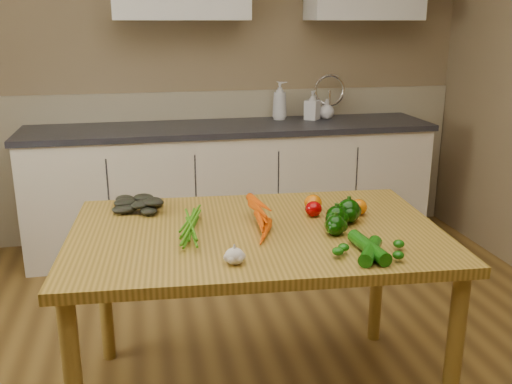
{
  "coord_description": "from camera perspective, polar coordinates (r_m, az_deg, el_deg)",
  "views": [
    {
      "loc": [
        -0.42,
        -1.71,
        1.6
      ],
      "look_at": [
        0.07,
        0.64,
        0.87
      ],
      "focal_mm": 40.0,
      "sensor_mm": 36.0,
      "label": 1
    }
  ],
  "objects": [
    {
      "name": "pepper_b",
      "position": [
        2.39,
        9.23,
        -1.88
      ],
      "size": [
        0.1,
        0.1,
        0.1
      ],
      "primitive_type": "sphere",
      "color": "black",
      "rests_on": "table"
    },
    {
      "name": "pepper_c",
      "position": [
        2.24,
        7.95,
        -3.32
      ],
      "size": [
        0.08,
        0.08,
        0.08
      ],
      "primitive_type": "sphere",
      "color": "black",
      "rests_on": "table"
    },
    {
      "name": "soap_bottle_a",
      "position": [
        4.21,
        2.39,
        9.11
      ],
      "size": [
        0.14,
        0.14,
        0.28
      ],
      "primitive_type": "imported",
      "rotation": [
        0.0,
        0.0,
        1.11
      ],
      "color": "silver",
      "rests_on": "counter_run"
    },
    {
      "name": "zucchini_b",
      "position": [
        2.06,
        11.37,
        -5.82
      ],
      "size": [
        0.15,
        0.19,
        0.05
      ],
      "primitive_type": "cylinder",
      "rotation": [
        1.57,
        0.0,
        -0.58
      ],
      "color": "#0D4707",
      "rests_on": "table"
    },
    {
      "name": "garlic_bulb",
      "position": [
        1.97,
        -2.17,
        -6.41
      ],
      "size": [
        0.07,
        0.07,
        0.06
      ],
      "primitive_type": "ellipsoid",
      "color": "beige",
      "rests_on": "table"
    },
    {
      "name": "counter_run",
      "position": [
        4.12,
        -2.38,
        0.67
      ],
      "size": [
        2.84,
        0.64,
        1.14
      ],
      "color": "beige",
      "rests_on": "ground"
    },
    {
      "name": "tomato_b",
      "position": [
        2.52,
        5.72,
        -1.07
      ],
      "size": [
        0.08,
        0.08,
        0.07
      ],
      "primitive_type": "ellipsoid",
      "color": "#CD6005",
      "rests_on": "table"
    },
    {
      "name": "soap_bottle_c",
      "position": [
        4.29,
        7.09,
        8.25
      ],
      "size": [
        0.16,
        0.16,
        0.14
      ],
      "primitive_type": "imported",
      "rotation": [
        0.0,
        0.0,
        2.2
      ],
      "color": "silver",
      "rests_on": "counter_run"
    },
    {
      "name": "soap_bottle_b",
      "position": [
        4.23,
        5.66,
        8.63
      ],
      "size": [
        0.13,
        0.13,
        0.21
      ],
      "primitive_type": "imported",
      "rotation": [
        0.0,
        0.0,
        2.42
      ],
      "color": "silver",
      "rests_on": "counter_run"
    },
    {
      "name": "pepper_a",
      "position": [
        2.33,
        8.03,
        -2.45
      ],
      "size": [
        0.09,
        0.09,
        0.09
      ],
      "primitive_type": "sphere",
      "color": "black",
      "rests_on": "table"
    },
    {
      "name": "table",
      "position": [
        2.33,
        0.03,
        -5.78
      ],
      "size": [
        1.54,
        1.05,
        0.79
      ],
      "rotation": [
        0.0,
        0.0,
        -0.07
      ],
      "color": "#A68030",
      "rests_on": "ground"
    },
    {
      "name": "zucchini_a",
      "position": [
        2.09,
        11.22,
        -5.46
      ],
      "size": [
        0.07,
        0.25,
        0.05
      ],
      "primitive_type": "cylinder",
      "rotation": [
        1.57,
        0.0,
        0.09
      ],
      "color": "#0D4707",
      "rests_on": "table"
    },
    {
      "name": "tomato_c",
      "position": [
        2.49,
        10.2,
        -1.49
      ],
      "size": [
        0.08,
        0.08,
        0.07
      ],
      "primitive_type": "ellipsoid",
      "color": "#CD6005",
      "rests_on": "table"
    },
    {
      "name": "leafy_greens",
      "position": [
        2.55,
        -11.78,
        -0.75
      ],
      "size": [
        0.21,
        0.19,
        0.11
      ],
      "primitive_type": null,
      "color": "black",
      "rests_on": "table"
    },
    {
      "name": "room",
      "position": [
        1.97,
        0.78,
        6.51
      ],
      "size": [
        4.04,
        5.04,
        2.64
      ],
      "color": "brown",
      "rests_on": "ground"
    },
    {
      "name": "tomato_a",
      "position": [
        2.45,
        5.78,
        -1.69
      ],
      "size": [
        0.07,
        0.07,
        0.07
      ],
      "primitive_type": "ellipsoid",
      "color": "#920203",
      "rests_on": "table"
    },
    {
      "name": "carrot_bunch",
      "position": [
        2.29,
        -1.76,
        -2.84
      ],
      "size": [
        0.29,
        0.23,
        0.07
      ],
      "primitive_type": null,
      "rotation": [
        0.0,
        0.0,
        -0.07
      ],
      "color": "#D54905",
      "rests_on": "table"
    }
  ]
}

